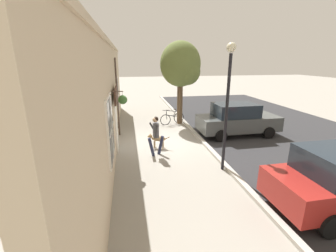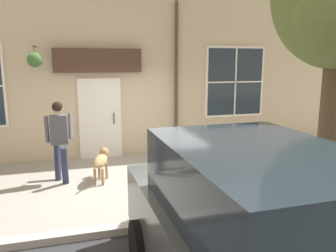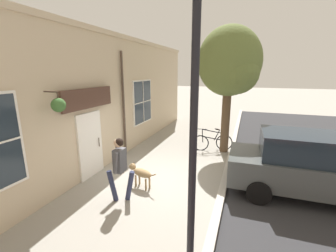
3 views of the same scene
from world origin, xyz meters
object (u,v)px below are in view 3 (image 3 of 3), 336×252
Objects in this scene: dog_on_leash at (141,172)px; parked_car_mid_block at (310,166)px; leaning_bicycle at (212,142)px; street_tree_by_curb at (231,65)px; street_lamp at (194,99)px; pedestrian_walking at (120,164)px.

parked_car_mid_block is (4.52, 1.10, 0.43)m from dog_on_leash.
parked_car_mid_block reaches higher than dog_on_leash.
leaning_bicycle is (1.50, 3.92, -0.07)m from dog_on_leash.
dog_on_leash is 5.42m from street_tree_by_curb.
street_lamp is at bearing -89.39° from street_tree_by_curb.
pedestrian_walking is 0.38× the size of street_lamp.
street_tree_by_curb is 6.50m from street_lamp.
street_tree_by_curb is at bearing 64.62° from pedestrian_walking.
dog_on_leash is at bearing -117.97° from street_tree_by_curb.
dog_on_leash is at bearing -110.93° from leaning_bicycle.
pedestrian_walking is 0.40× the size of parked_car_mid_block.
pedestrian_walking is at bearing -157.72° from parked_car_mid_block.
dog_on_leash is 4.20m from street_lamp.
pedestrian_walking is at bearing -115.38° from street_tree_by_curb.
street_tree_by_curb is 1.12× the size of street_lamp.
dog_on_leash is at bearing -166.33° from parked_car_mid_block.
pedestrian_walking is at bearing -109.38° from leaning_bicycle.
street_tree_by_curb is at bearing 131.21° from parked_car_mid_block.
street_lamp is at bearing -84.37° from leaning_bicycle.
street_tree_by_curb is (2.24, 4.72, 2.55)m from pedestrian_walking.
street_tree_by_curb is at bearing 90.61° from street_lamp.
parked_car_mid_block is at bearing -48.79° from street_tree_by_curb.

